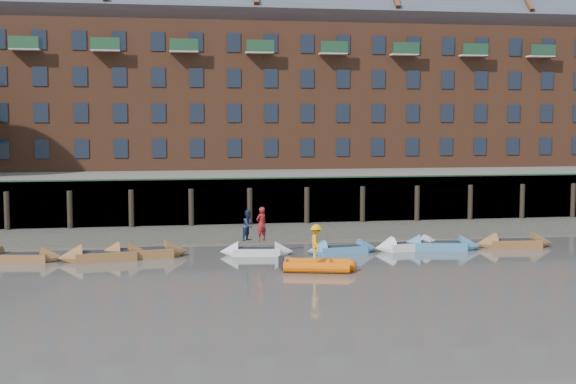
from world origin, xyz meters
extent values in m
plane|color=#56504A|center=(0.00, 0.00, 0.00)|extent=(220.00, 220.00, 0.00)
cube|color=#3D382F|center=(0.00, 18.00, 0.00)|extent=(110.00, 8.00, 0.50)
cube|color=#4C4336|center=(0.00, 14.60, 0.00)|extent=(110.00, 1.60, 0.10)
cube|color=#2D2A26|center=(0.00, 22.40, 1.60)|extent=(110.00, 0.80, 3.20)
cylinder|color=black|center=(-18.00, 21.75, 1.30)|extent=(0.36, 0.36, 2.60)
cylinder|color=black|center=(-14.00, 21.75, 1.30)|extent=(0.36, 0.36, 2.60)
cylinder|color=black|center=(-10.00, 21.75, 1.30)|extent=(0.36, 0.36, 2.60)
cylinder|color=black|center=(-6.00, 21.75, 1.30)|extent=(0.36, 0.36, 2.60)
cylinder|color=black|center=(-2.00, 21.75, 1.30)|extent=(0.36, 0.36, 2.60)
cylinder|color=black|center=(2.00, 21.75, 1.30)|extent=(0.36, 0.36, 2.60)
cylinder|color=black|center=(6.00, 21.75, 1.30)|extent=(0.36, 0.36, 2.60)
cylinder|color=black|center=(10.00, 21.75, 1.30)|extent=(0.36, 0.36, 2.60)
cylinder|color=black|center=(14.00, 21.75, 1.30)|extent=(0.36, 0.36, 2.60)
cylinder|color=black|center=(18.00, 21.75, 1.30)|extent=(0.36, 0.36, 2.60)
cylinder|color=black|center=(22.00, 21.75, 1.30)|extent=(0.36, 0.36, 2.60)
cube|color=#264C2D|center=(0.00, 22.10, 3.25)|extent=(110.00, 0.06, 0.10)
cube|color=#5E594D|center=(0.00, 36.00, 1.60)|extent=(110.00, 28.00, 3.20)
cube|color=brown|center=(0.00, 37.00, 9.20)|extent=(80.00, 10.00, 12.00)
cube|color=#42444C|center=(0.00, 37.00, 16.40)|extent=(80.60, 15.56, 15.56)
cube|color=black|center=(-20.00, 31.98, 5.00)|extent=(1.10, 0.12, 1.50)
cube|color=black|center=(-17.00, 31.98, 5.00)|extent=(1.10, 0.12, 1.50)
cube|color=black|center=(-14.00, 31.98, 5.00)|extent=(1.10, 0.12, 1.50)
cube|color=black|center=(-11.00, 31.98, 5.00)|extent=(1.10, 0.12, 1.50)
cube|color=black|center=(-8.00, 31.98, 5.00)|extent=(1.10, 0.12, 1.50)
cube|color=black|center=(-5.00, 31.98, 5.00)|extent=(1.10, 0.12, 1.50)
cube|color=black|center=(-2.00, 31.98, 5.00)|extent=(1.10, 0.12, 1.50)
cube|color=black|center=(1.00, 31.98, 5.00)|extent=(1.10, 0.12, 1.50)
cube|color=black|center=(4.00, 31.98, 5.00)|extent=(1.10, 0.12, 1.50)
cube|color=black|center=(7.00, 31.98, 5.00)|extent=(1.10, 0.12, 1.50)
cube|color=black|center=(10.00, 31.98, 5.00)|extent=(1.10, 0.12, 1.50)
cube|color=black|center=(13.00, 31.98, 5.00)|extent=(1.10, 0.12, 1.50)
cube|color=black|center=(16.00, 31.98, 5.00)|extent=(1.10, 0.12, 1.50)
cube|color=black|center=(19.00, 31.98, 5.00)|extent=(1.10, 0.12, 1.50)
cube|color=black|center=(22.00, 31.98, 5.00)|extent=(1.10, 0.12, 1.50)
cube|color=black|center=(25.00, 31.98, 5.00)|extent=(1.10, 0.12, 1.50)
cube|color=black|center=(-20.00, 31.98, 7.80)|extent=(1.10, 0.12, 1.50)
cube|color=black|center=(-17.00, 31.98, 7.80)|extent=(1.10, 0.12, 1.50)
cube|color=black|center=(-14.00, 31.98, 7.80)|extent=(1.10, 0.12, 1.50)
cube|color=black|center=(-11.00, 31.98, 7.80)|extent=(1.10, 0.12, 1.50)
cube|color=black|center=(-8.00, 31.98, 7.80)|extent=(1.10, 0.12, 1.50)
cube|color=black|center=(-5.00, 31.98, 7.80)|extent=(1.10, 0.12, 1.50)
cube|color=black|center=(-2.00, 31.98, 7.80)|extent=(1.10, 0.12, 1.50)
cube|color=black|center=(1.00, 31.98, 7.80)|extent=(1.10, 0.12, 1.50)
cube|color=black|center=(4.00, 31.98, 7.80)|extent=(1.10, 0.12, 1.50)
cube|color=black|center=(7.00, 31.98, 7.80)|extent=(1.10, 0.12, 1.50)
cube|color=black|center=(10.00, 31.98, 7.80)|extent=(1.10, 0.12, 1.50)
cube|color=black|center=(13.00, 31.98, 7.80)|extent=(1.10, 0.12, 1.50)
cube|color=black|center=(16.00, 31.98, 7.80)|extent=(1.10, 0.12, 1.50)
cube|color=black|center=(19.00, 31.98, 7.80)|extent=(1.10, 0.12, 1.50)
cube|color=black|center=(22.00, 31.98, 7.80)|extent=(1.10, 0.12, 1.50)
cube|color=black|center=(25.00, 31.98, 7.80)|extent=(1.10, 0.12, 1.50)
cube|color=black|center=(-17.00, 31.98, 10.60)|extent=(1.10, 0.12, 1.50)
cube|color=black|center=(-14.00, 31.98, 10.60)|extent=(1.10, 0.12, 1.50)
cube|color=black|center=(-11.00, 31.98, 10.60)|extent=(1.10, 0.12, 1.50)
cube|color=black|center=(-8.00, 31.98, 10.60)|extent=(1.10, 0.12, 1.50)
cube|color=black|center=(-5.00, 31.98, 10.60)|extent=(1.10, 0.12, 1.50)
cube|color=black|center=(-2.00, 31.98, 10.60)|extent=(1.10, 0.12, 1.50)
cube|color=black|center=(1.00, 31.98, 10.60)|extent=(1.10, 0.12, 1.50)
cube|color=black|center=(4.00, 31.98, 10.60)|extent=(1.10, 0.12, 1.50)
cube|color=black|center=(7.00, 31.98, 10.60)|extent=(1.10, 0.12, 1.50)
cube|color=black|center=(10.00, 31.98, 10.60)|extent=(1.10, 0.12, 1.50)
cube|color=black|center=(13.00, 31.98, 10.60)|extent=(1.10, 0.12, 1.50)
cube|color=black|center=(16.00, 31.98, 10.60)|extent=(1.10, 0.12, 1.50)
cube|color=black|center=(19.00, 31.98, 10.60)|extent=(1.10, 0.12, 1.50)
cube|color=black|center=(22.00, 31.98, 10.60)|extent=(1.10, 0.12, 1.50)
cube|color=black|center=(25.00, 31.98, 10.60)|extent=(1.10, 0.12, 1.50)
cube|color=black|center=(-17.00, 31.98, 13.40)|extent=(1.10, 0.12, 1.50)
cube|color=black|center=(-14.00, 31.98, 13.40)|extent=(1.10, 0.12, 1.50)
cube|color=black|center=(-11.00, 31.98, 13.40)|extent=(1.10, 0.12, 1.50)
cube|color=black|center=(-8.00, 31.98, 13.40)|extent=(1.10, 0.12, 1.50)
cube|color=black|center=(-5.00, 31.98, 13.40)|extent=(1.10, 0.12, 1.50)
cube|color=black|center=(-2.00, 31.98, 13.40)|extent=(1.10, 0.12, 1.50)
cube|color=black|center=(1.00, 31.98, 13.40)|extent=(1.10, 0.12, 1.50)
cube|color=black|center=(4.00, 31.98, 13.40)|extent=(1.10, 0.12, 1.50)
cube|color=black|center=(7.00, 31.98, 13.40)|extent=(1.10, 0.12, 1.50)
cube|color=black|center=(10.00, 31.98, 13.40)|extent=(1.10, 0.12, 1.50)
cube|color=black|center=(13.00, 31.98, 13.40)|extent=(1.10, 0.12, 1.50)
cube|color=black|center=(16.00, 31.98, 13.40)|extent=(1.10, 0.12, 1.50)
cube|color=black|center=(19.00, 31.98, 13.40)|extent=(1.10, 0.12, 1.50)
cube|color=black|center=(22.00, 31.98, 13.40)|extent=(1.10, 0.12, 1.50)
cube|color=black|center=(25.00, 31.98, 13.40)|extent=(1.10, 0.12, 1.50)
cube|color=brown|center=(-15.27, 9.92, 0.21)|extent=(2.89, 1.64, 0.43)
cone|color=brown|center=(-13.69, 9.67, 0.21)|extent=(1.24, 1.38, 1.23)
cube|color=black|center=(-15.27, 9.92, 0.41)|extent=(2.39, 1.27, 0.06)
cube|color=brown|center=(-11.04, 9.55, 0.24)|extent=(3.26, 1.82, 0.48)
cone|color=brown|center=(-9.25, 9.81, 0.24)|extent=(1.39, 1.55, 1.40)
cone|color=brown|center=(-12.82, 9.29, 0.24)|extent=(1.39, 1.55, 1.40)
cube|color=black|center=(-11.04, 9.55, 0.46)|extent=(2.70, 1.41, 0.06)
cube|color=brown|center=(-9.15, 10.04, 0.24)|extent=(3.30, 1.83, 0.49)
cone|color=brown|center=(-7.34, 10.29, 0.24)|extent=(1.40, 1.57, 1.41)
cone|color=brown|center=(-10.96, 9.79, 0.24)|extent=(1.40, 1.57, 1.41)
cube|color=black|center=(-9.15, 10.04, 0.47)|extent=(2.73, 1.41, 0.06)
cube|color=silver|center=(-3.08, 9.85, 0.20)|extent=(2.67, 1.49, 0.40)
cone|color=silver|center=(-1.61, 9.64, 0.20)|extent=(1.14, 1.27, 1.15)
cone|color=silver|center=(-4.55, 10.06, 0.20)|extent=(1.14, 1.27, 1.15)
cube|color=black|center=(-3.08, 9.85, 0.38)|extent=(2.22, 1.15, 0.06)
cube|color=teal|center=(1.62, 9.63, 0.20)|extent=(2.74, 1.50, 0.41)
cone|color=teal|center=(3.13, 9.82, 0.20)|extent=(1.16, 1.30, 1.18)
cone|color=teal|center=(0.10, 9.44, 0.20)|extent=(1.16, 1.30, 1.18)
cube|color=black|center=(1.62, 9.63, 0.39)|extent=(2.27, 1.15, 0.06)
cube|color=silver|center=(5.60, 10.15, 0.21)|extent=(2.91, 1.73, 0.43)
cone|color=silver|center=(7.16, 10.45, 0.21)|extent=(1.28, 1.41, 1.23)
cone|color=silver|center=(4.04, 9.84, 0.21)|extent=(1.28, 1.41, 1.23)
cube|color=black|center=(5.60, 10.15, 0.41)|extent=(2.41, 1.34, 0.06)
cube|color=teal|center=(7.32, 9.89, 0.23)|extent=(3.10, 1.86, 0.45)
cone|color=teal|center=(8.97, 9.55, 0.23)|extent=(1.36, 1.51, 1.31)
cone|color=teal|center=(5.66, 10.23, 0.23)|extent=(1.36, 1.51, 1.31)
cube|color=black|center=(7.32, 9.89, 0.43)|extent=(2.56, 1.44, 0.06)
cube|color=brown|center=(11.84, 10.01, 0.23)|extent=(2.97, 1.51, 0.45)
cone|color=brown|center=(13.52, 9.89, 0.23)|extent=(1.21, 1.38, 1.30)
cone|color=brown|center=(10.15, 10.13, 0.23)|extent=(1.21, 1.38, 1.30)
cube|color=black|center=(11.84, 10.01, 0.43)|extent=(2.47, 1.15, 0.06)
cylinder|color=#E95805|center=(-0.60, 5.43, 0.26)|extent=(3.20, 1.35, 0.52)
cylinder|color=#E95805|center=(-0.90, 4.36, 0.26)|extent=(3.20, 1.35, 0.52)
sphere|color=#E95805|center=(0.78, 4.47, 0.26)|extent=(0.60, 0.60, 0.60)
cube|color=black|center=(-0.75, 4.90, 0.26)|extent=(2.79, 1.58, 0.18)
imported|color=maroon|center=(-2.80, 9.90, 1.69)|extent=(0.80, 0.73, 1.83)
imported|color=#19233F|center=(-3.49, 10.03, 1.61)|extent=(1.01, 1.03, 1.67)
imported|color=orange|center=(-0.82, 4.80, 1.42)|extent=(0.75, 1.17, 1.72)
camera|label=1|loc=(-8.56, -32.63, 7.36)|focal=50.00mm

